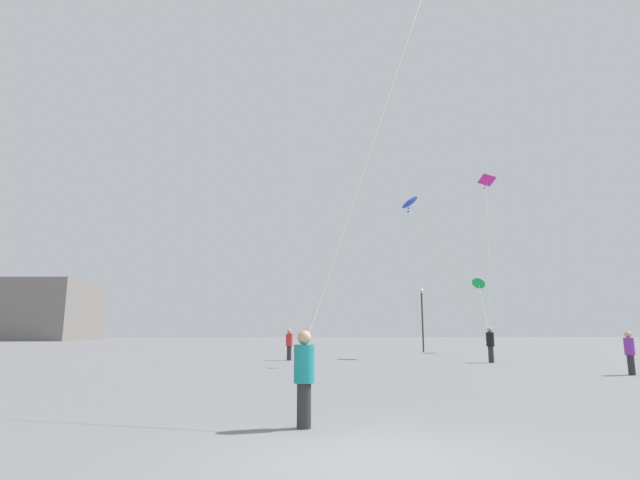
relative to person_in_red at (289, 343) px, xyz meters
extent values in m
plane|color=slate|center=(1.66, -22.35, -0.95)|extent=(300.00, 300.00, 0.00)
cylinder|color=#2D2D33|center=(0.00, 0.00, -0.55)|extent=(0.26, 0.26, 0.79)
cylinder|color=red|center=(0.00, 0.00, 0.18)|extent=(0.38, 0.38, 0.68)
sphere|color=tan|center=(0.00, 0.00, 0.65)|extent=(0.26, 0.26, 0.26)
cylinder|color=#2D2D33|center=(12.92, -10.21, -0.58)|extent=(0.24, 0.24, 0.72)
cylinder|color=purple|center=(12.92, -10.21, 0.09)|extent=(0.35, 0.35, 0.63)
sphere|color=tan|center=(12.92, -10.21, 0.52)|extent=(0.24, 0.24, 0.24)
cylinder|color=#2D2D33|center=(0.75, -20.13, -0.58)|extent=(0.24, 0.24, 0.73)
cylinder|color=teal|center=(0.75, -20.13, 0.10)|extent=(0.35, 0.35, 0.63)
sphere|color=tan|center=(0.75, -20.13, 0.53)|extent=(0.24, 0.24, 0.24)
cylinder|color=#2D2D33|center=(10.52, -2.61, -0.53)|extent=(0.27, 0.27, 0.83)
cylinder|color=black|center=(10.52, -2.61, 0.25)|extent=(0.40, 0.40, 0.72)
sphere|color=tan|center=(10.52, -2.61, 0.74)|extent=(0.27, 0.27, 0.27)
cone|color=blue|center=(6.13, -4.31, 7.17)|extent=(1.07, 1.15, 0.75)
sphere|color=blue|center=(6.08, -4.44, 6.96)|extent=(0.10, 0.10, 0.10)
sphere|color=blue|center=(6.03, -4.57, 6.75)|extent=(0.10, 0.10, 0.10)
sphere|color=blue|center=(5.98, -4.70, 6.54)|extent=(0.10, 0.10, 0.10)
cylinder|color=silver|center=(8.33, -3.46, 3.76)|extent=(4.41, 1.71, 6.83)
cylinder|color=silver|center=(2.80, -17.85, 6.34)|extent=(4.12, 4.58, 11.98)
cone|color=green|center=(14.76, 10.44, 4.47)|extent=(1.32, 1.30, 0.86)
sphere|color=green|center=(14.79, 10.31, 4.26)|extent=(0.10, 0.10, 0.10)
sphere|color=green|center=(14.83, 10.17, 4.05)|extent=(0.10, 0.10, 0.10)
sphere|color=green|center=(14.86, 10.04, 3.84)|extent=(0.10, 0.10, 0.10)
cylinder|color=silver|center=(12.64, 3.91, 2.41)|extent=(4.25, 13.07, 4.13)
pyramid|color=#D12899|center=(13.24, 3.42, 10.78)|extent=(1.01, 1.17, 0.61)
sphere|color=#D12899|center=(13.11, 3.32, 10.56)|extent=(0.10, 0.10, 0.10)
sphere|color=#D12899|center=(13.00, 3.24, 10.35)|extent=(0.10, 0.10, 0.10)
sphere|color=#D12899|center=(12.88, 3.15, 10.14)|extent=(0.10, 0.10, 0.10)
cylinder|color=silver|center=(11.87, 0.39, 5.56)|extent=(2.72, 6.04, 10.42)
cube|color=gray|center=(-53.34, 68.24, 4.59)|extent=(28.11, 17.16, 11.06)
cylinder|color=#2D2D30|center=(10.45, 11.75, 1.42)|extent=(0.12, 0.12, 4.73)
sphere|color=#EAE5C6|center=(10.45, 11.75, 3.93)|extent=(0.36, 0.36, 0.36)
camera|label=1|loc=(0.71, -28.84, 0.63)|focal=28.10mm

